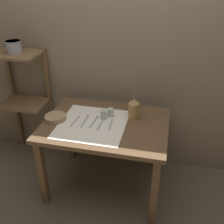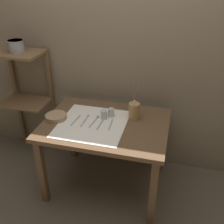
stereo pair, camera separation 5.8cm
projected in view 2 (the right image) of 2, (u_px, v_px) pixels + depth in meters
The scene contains 15 objects.
ground_plane at pixel (106, 183), 2.72m from camera, with size 12.00×12.00×0.00m, color brown.
stone_wall_back at pixel (119, 56), 2.58m from camera, with size 7.00×0.06×2.40m.
wooden_table at pixel (106, 132), 2.41m from camera, with size 1.12×0.83×0.74m.
wooden_shelf_unit at pixel (26, 85), 2.81m from camera, with size 0.49×0.36×1.23m.
linen_cloth at pixel (92, 123), 2.35m from camera, with size 0.59×0.62×0.00m.
pitcher_with_flowers at pixel (134, 110), 2.39m from camera, with size 0.10×0.10×0.38m.
wooden_bowl at pixel (56, 117), 2.42m from camera, with size 0.20×0.20×0.04m.
glass_tumbler_near at pixel (104, 114), 2.41m from camera, with size 0.06×0.06×0.08m.
glass_tumbler_far at pixel (111, 112), 2.44m from camera, with size 0.06×0.06×0.08m.
fork_inner at pixel (75, 120), 2.39m from camera, with size 0.03×0.20×0.00m.
spoon_outer at pixel (87, 118), 2.43m from camera, with size 0.02×0.21×0.02m.
spoon_inner at pixel (96, 119), 2.41m from camera, with size 0.04×0.21×0.02m.
knife_center at pixel (101, 124), 2.33m from camera, with size 0.02×0.20×0.00m.
fork_outer at pixel (111, 124), 2.33m from camera, with size 0.03×0.20×0.00m.
metal_pot_large at pixel (16, 46), 2.56m from camera, with size 0.16×0.16×0.12m.
Camera 2 is at (0.57, -1.94, 1.97)m, focal length 42.00 mm.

